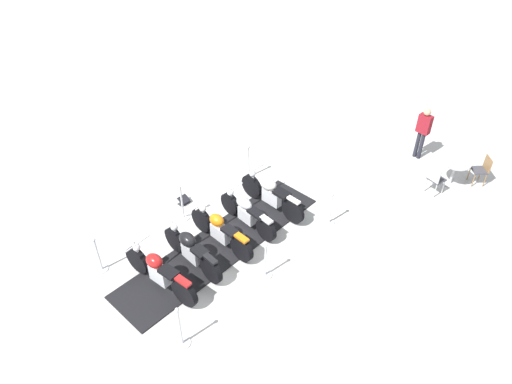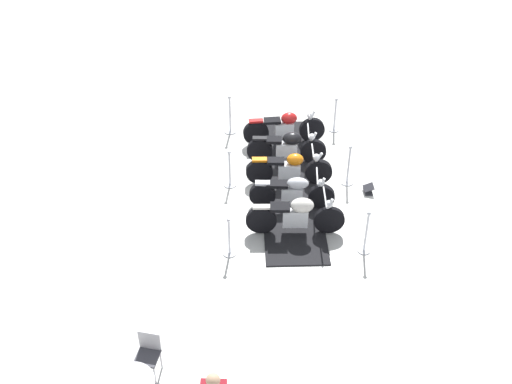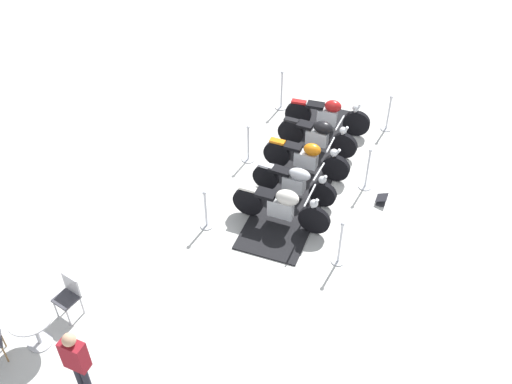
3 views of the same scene
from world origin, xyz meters
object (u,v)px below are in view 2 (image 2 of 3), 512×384
Objects in this scene: stanchion_left_mid at (230,175)px; stanchion_right_mid at (348,171)px; stanchion_left_front at (229,242)px; cafe_chair_across_table at (148,352)px; motorcycle_chrome at (293,192)px; motorcycle_maroon at (285,127)px; info_placard at (368,190)px; motorcycle_cream at (297,215)px; stanchion_left_rear at (230,121)px; motorcycle_copper at (290,168)px; stanchion_right_front at (366,237)px; stanchion_right_rear at (335,119)px; motorcycle_black at (288,147)px.

stanchion_left_mid is 0.92× the size of stanchion_right_mid.
cafe_chair_across_table is (-3.35, 0.16, 0.18)m from stanchion_left_front.
stanchion_left_mid reaches higher than motorcycle_chrome.
motorcycle_maroon is 8.05m from cafe_chair_across_table.
motorcycle_maroon is (2.65, 1.07, 0.04)m from motorcycle_chrome.
stanchion_right_mid is 2.94× the size of info_placard.
stanchion_left_rear reaches higher than motorcycle_cream.
cafe_chair_across_table is (-4.53, 1.34, -0.01)m from motorcycle_cream.
motorcycle_copper is 2.94m from stanchion_right_front.
cafe_chair_across_table is at bearing -127.04° from motorcycle_cream.
motorcycle_maroon is at bearing 91.63° from motorcycle_copper.
motorcycle_cream reaches higher than stanchion_left_front.
motorcycle_maroon is at bearing -91.07° from stanchion_left_rear.
motorcycle_maroon is 2.44m from stanchion_left_mid.
stanchion_left_front is (-5.85, 0.85, -0.01)m from stanchion_right_rear.
stanchion_right_rear is (2.03, -0.75, -0.14)m from motorcycle_black.
motorcycle_cream is 3.80m from motorcycle_maroon.
motorcycle_chrome is 1.77× the size of stanchion_right_front.
stanchion_left_rear reaches higher than stanchion_right_mid.
stanchion_right_mid is (-2.36, -0.96, 0.01)m from stanchion_right_rear.
motorcycle_maroon is 5.47× the size of info_placard.
stanchion_left_rear reaches higher than stanchion_left_front.
info_placard is (-2.57, -1.55, -0.29)m from stanchion_right_rear.
stanchion_right_mid is at bearing -67.95° from stanchion_left_mid.
motorcycle_copper reaches higher than stanchion_left_front.
motorcycle_maroon is at bearing 59.71° from stanchion_right_mid.
motorcycle_black and stanchion_right_rear have the same top height.
stanchion_right_mid is at bearing -108.45° from stanchion_left_rear.
motorcycle_cream is 1.68m from stanchion_left_front.
motorcycle_chrome is at bearing -87.12° from motorcycle_black.
stanchion_left_rear is (1.24, 3.73, -0.01)m from stanchion_right_mid.
stanchion_left_rear is at bearing 117.69° from motorcycle_chrome.
motorcycle_chrome is at bearing 64.65° from stanchion_right_front.
stanchion_right_mid is at bearing 1.70° from motorcycle_copper.
motorcycle_copper is 6.32m from cafe_chair_across_table.
motorcycle_copper is 0.95m from motorcycle_black.
motorcycle_copper is 5.46× the size of info_placard.
stanchion_left_rear is (1.80, 2.36, -0.12)m from motorcycle_copper.
stanchion_left_rear is (4.73, 1.91, 0.00)m from stanchion_left_front.
motorcycle_chrome is 1.80m from stanchion_left_mid.
motorcycle_chrome is at bearing 179.28° from stanchion_right_rear.
motorcycle_black is 1.80× the size of stanchion_right_front.
motorcycle_cream is 1.90m from motorcycle_copper.
stanchion_left_mid is at bearing 152.54° from stanchion_right_rear.
motorcycle_black reaches higher than info_placard.
motorcycle_chrome reaches higher than info_placard.
motorcycle_maroon is at bearing 93.54° from motorcycle_black.
stanchion_right_front reaches higher than motorcycle_chrome.
info_placard is (0.35, -1.95, -0.41)m from motorcycle_copper.
motorcycle_maroon reaches higher than stanchion_left_front.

